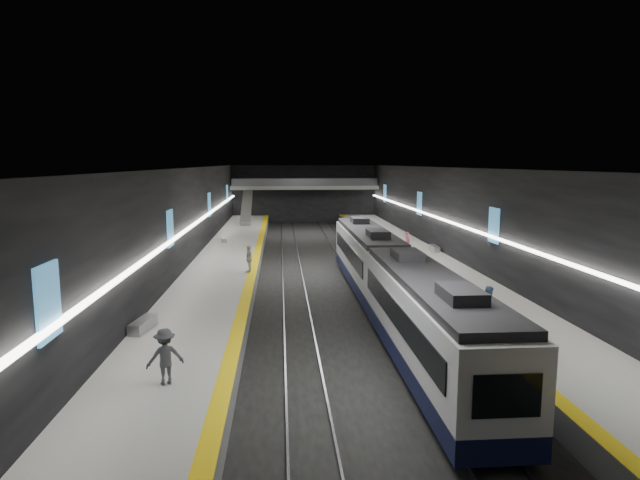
{
  "coord_description": "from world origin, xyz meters",
  "views": [
    {
      "loc": [
        -3.36,
        -40.16,
        8.4
      ],
      "look_at": [
        -0.19,
        2.24,
        2.2
      ],
      "focal_mm": 30.0,
      "sensor_mm": 36.0,
      "label": 1
    }
  ],
  "objects": [
    {
      "name": "ground",
      "position": [
        0.0,
        0.0,
        0.0
      ],
      "size": [
        70.0,
        70.0,
        0.0
      ],
      "primitive_type": "plane",
      "color": "black",
      "rests_on": "ground"
    },
    {
      "name": "ceiling",
      "position": [
        0.0,
        0.0,
        8.0
      ],
      "size": [
        20.0,
        70.0,
        0.04
      ],
      "primitive_type": "cube",
      "rotation": [
        3.14,
        0.0,
        0.0
      ],
      "color": "beige",
      "rests_on": "wall_left"
    },
    {
      "name": "wall_left",
      "position": [
        -10.0,
        0.0,
        4.0
      ],
      "size": [
        0.04,
        70.0,
        8.0
      ],
      "primitive_type": "cube",
      "color": "black",
      "rests_on": "ground"
    },
    {
      "name": "wall_right",
      "position": [
        10.0,
        0.0,
        4.0
      ],
      "size": [
        0.04,
        70.0,
        8.0
      ],
      "primitive_type": "cube",
      "color": "black",
      "rests_on": "ground"
    },
    {
      "name": "wall_back",
      "position": [
        0.0,
        35.0,
        4.0
      ],
      "size": [
        20.0,
        0.04,
        8.0
      ],
      "primitive_type": "cube",
      "color": "black",
      "rests_on": "ground"
    },
    {
      "name": "platform_left",
      "position": [
        -7.5,
        0.0,
        0.5
      ],
      "size": [
        5.0,
        70.0,
        1.0
      ],
      "primitive_type": "cube",
      "color": "slate",
      "rests_on": "ground"
    },
    {
      "name": "tile_surface_left",
      "position": [
        -7.5,
        0.0,
        1.01
      ],
      "size": [
        5.0,
        70.0,
        0.02
      ],
      "primitive_type": "cube",
      "color": "#B4B5AF",
      "rests_on": "platform_left"
    },
    {
      "name": "tactile_strip_left",
      "position": [
        -5.3,
        0.0,
        1.02
      ],
      "size": [
        0.6,
        70.0,
        0.02
      ],
      "primitive_type": "cube",
      "color": "yellow",
      "rests_on": "platform_left"
    },
    {
      "name": "platform_right",
      "position": [
        7.5,
        0.0,
        0.5
      ],
      "size": [
        5.0,
        70.0,
        1.0
      ],
      "primitive_type": "cube",
      "color": "slate",
      "rests_on": "ground"
    },
    {
      "name": "tile_surface_right",
      "position": [
        7.5,
        0.0,
        1.01
      ],
      "size": [
        5.0,
        70.0,
        0.02
      ],
      "primitive_type": "cube",
      "color": "#B4B5AF",
      "rests_on": "platform_right"
    },
    {
      "name": "tactile_strip_right",
      "position": [
        5.3,
        0.0,
        1.02
      ],
      "size": [
        0.6,
        70.0,
        0.02
      ],
      "primitive_type": "cube",
      "color": "yellow",
      "rests_on": "platform_right"
    },
    {
      "name": "rails",
      "position": [
        -0.0,
        0.0,
        0.06
      ],
      "size": [
        6.52,
        70.0,
        0.12
      ],
      "color": "gray",
      "rests_on": "ground"
    },
    {
      "name": "train",
      "position": [
        2.5,
        -12.35,
        2.2
      ],
      "size": [
        2.69,
        30.04,
        3.6
      ],
      "color": "#0F1338",
      "rests_on": "ground"
    },
    {
      "name": "ad_posters",
      "position": [
        -0.0,
        1.0,
        4.5
      ],
      "size": [
        19.94,
        53.5,
        2.2
      ],
      "color": "#408AC2",
      "rests_on": "wall_left"
    },
    {
      "name": "cove_light_left",
      "position": [
        -9.8,
        0.0,
        3.8
      ],
      "size": [
        0.25,
        68.6,
        0.12
      ],
      "primitive_type": "cube",
      "color": "white",
      "rests_on": "wall_left"
    },
    {
      "name": "cove_light_right",
      "position": [
        9.8,
        0.0,
        3.8
      ],
      "size": [
        0.25,
        68.6,
        0.12
      ],
      "primitive_type": "cube",
      "color": "white",
      "rests_on": "wall_right"
    },
    {
      "name": "mezzanine_bridge",
      "position": [
        0.0,
        32.93,
        5.04
      ],
      "size": [
        20.0,
        3.0,
        1.5
      ],
      "color": "gray",
      "rests_on": "wall_left"
    },
    {
      "name": "escalator",
      "position": [
        -7.5,
        26.0,
        2.9
      ],
      "size": [
        1.2,
        7.5,
        3.92
      ],
      "primitive_type": "cube",
      "rotation": [
        0.44,
        0.0,
        0.0
      ],
      "color": "#99999E",
      "rests_on": "platform_left"
    },
    {
      "name": "bench_left_near",
      "position": [
        -9.5,
        -16.74,
        1.25
      ],
      "size": [
        0.88,
        2.1,
        0.5
      ],
      "primitive_type": "cube",
      "rotation": [
        0.0,
        0.0,
        -0.16
      ],
      "color": "#99999E",
      "rests_on": "platform_left"
    },
    {
      "name": "bench_left_far",
      "position": [
        -8.68,
        9.99,
        1.2
      ],
      "size": [
        0.72,
        1.71,
        0.41
      ],
      "primitive_type": "cube",
      "rotation": [
        0.0,
        0.0,
        0.16
      ],
      "color": "#99999E",
      "rests_on": "platform_left"
    },
    {
      "name": "bench_right_far",
      "position": [
        9.5,
        3.2,
        1.24
      ],
      "size": [
        0.61,
        1.96,
        0.47
      ],
      "primitive_type": "cube",
      "rotation": [
        0.0,
        0.0,
        -0.04
      ],
      "color": "#99999E",
      "rests_on": "platform_right"
    },
    {
      "name": "passenger_right_a",
      "position": [
        7.32,
        3.78,
        1.79
      ],
      "size": [
        0.58,
        0.68,
        1.58
      ],
      "primitive_type": "imported",
      "rotation": [
        0.0,
        0.0,
        2.0
      ],
      "color": "#B24256",
      "rests_on": "platform_right"
    },
    {
      "name": "passenger_right_b",
      "position": [
        6.16,
        -17.02,
        1.89
      ],
      "size": [
        1.09,
        1.08,
        1.78
      ],
      "primitive_type": "imported",
      "rotation": [
        0.0,
        0.0,
        0.75
      ],
      "color": "#47689A",
      "rests_on": "platform_right"
    },
    {
      "name": "passenger_left_a",
      "position": [
        -5.5,
        -4.44,
        1.93
      ],
      "size": [
        0.66,
        1.15,
        1.85
      ],
      "primitive_type": "imported",
      "rotation": [
        0.0,
        0.0,
        -1.77
      ],
      "color": "silver",
      "rests_on": "platform_left"
    },
    {
      "name": "passenger_left_b",
      "position": [
        -7.25,
        -22.75,
        1.96
      ],
      "size": [
        1.41,
        1.12,
        1.91
      ],
      "primitive_type": "imported",
      "rotation": [
        0.0,
        0.0,
        3.53
      ],
      "color": "#3E3F46",
      "rests_on": "platform_left"
    }
  ]
}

